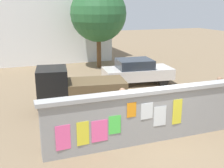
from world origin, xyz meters
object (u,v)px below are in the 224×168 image
car_parked (137,71)px  motorcycle (166,102)px  person_walking (122,106)px  person_bystander (218,92)px  tree_roadside (98,14)px  auto_rickshaw_truck (77,89)px

car_parked → motorcycle: bearing=-99.4°
person_walking → person_bystander: same height
motorcycle → tree_roadside: tree_roadside is taller
motorcycle → person_walking: (-2.40, -1.15, 0.52)m
car_parked → person_walking: 6.34m
motorcycle → person_bystander: size_ratio=1.17×
car_parked → person_walking: (-3.12, -5.52, 0.26)m
car_parked → person_bystander: size_ratio=2.44×
person_walking → motorcycle: bearing=25.6°
person_walking → tree_roadside: 10.96m
auto_rickshaw_truck → person_bystander: 5.68m
motorcycle → person_bystander: (1.72, -1.04, 0.52)m
car_parked → motorcycle: car_parked is taller
person_bystander → car_parked: bearing=100.5°
person_bystander → tree_roadside: (-1.70, 10.23, 2.72)m
tree_roadside → motorcycle: bearing=-90.1°
auto_rickshaw_truck → tree_roadside: 8.84m
motorcycle → tree_roadside: (0.02, 9.19, 3.24)m
car_parked → person_bystander: (1.00, -5.41, 0.26)m
car_parked → person_walking: size_ratio=2.44×
auto_rickshaw_truck → motorcycle: bearing=-24.4°
person_walking → person_bystander: size_ratio=1.00×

